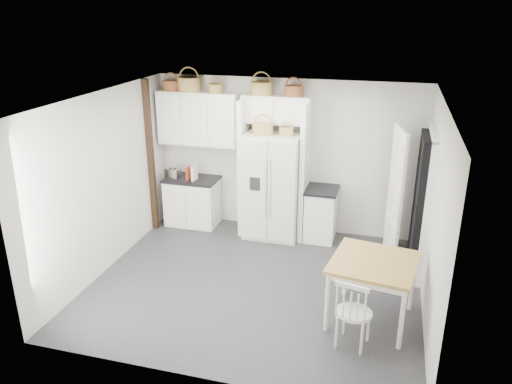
% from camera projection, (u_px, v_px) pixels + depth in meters
% --- Properties ---
extents(floor, '(4.50, 4.50, 0.00)m').
position_uv_depth(floor, '(256.00, 283.00, 7.06)').
color(floor, '#242329').
rests_on(floor, ground).
extents(ceiling, '(4.50, 4.50, 0.00)m').
position_uv_depth(ceiling, '(256.00, 100.00, 6.15)').
color(ceiling, white).
rests_on(ceiling, wall_back).
extents(wall_back, '(4.50, 0.00, 4.50)m').
position_uv_depth(wall_back, '(287.00, 156.00, 8.41)').
color(wall_back, beige).
rests_on(wall_back, floor).
extents(wall_left, '(0.00, 4.00, 4.00)m').
position_uv_depth(wall_left, '(105.00, 183.00, 7.16)').
color(wall_left, beige).
rests_on(wall_left, floor).
extents(wall_right, '(0.00, 4.00, 4.00)m').
position_uv_depth(wall_right, '(434.00, 216.00, 6.05)').
color(wall_right, beige).
rests_on(wall_right, floor).
extents(refrigerator, '(0.91, 0.74, 1.77)m').
position_uv_depth(refrigerator, '(273.00, 185.00, 8.28)').
color(refrigerator, beige).
rests_on(refrigerator, floor).
extents(base_cab_left, '(0.89, 0.56, 0.82)m').
position_uv_depth(base_cab_left, '(193.00, 202.00, 8.86)').
color(base_cab_left, white).
rests_on(base_cab_left, floor).
extents(base_cab_right, '(0.48, 0.58, 0.85)m').
position_uv_depth(base_cab_right, '(321.00, 215.00, 8.28)').
color(base_cab_right, white).
rests_on(base_cab_right, floor).
extents(dining_table, '(1.12, 1.12, 0.82)m').
position_uv_depth(dining_table, '(371.00, 291.00, 6.12)').
color(dining_table, '#A97831').
rests_on(dining_table, floor).
extents(windsor_chair, '(0.48, 0.45, 0.85)m').
position_uv_depth(windsor_chair, '(354.00, 313.00, 5.65)').
color(windsor_chair, white).
rests_on(windsor_chair, floor).
extents(counter_left, '(0.93, 0.60, 0.04)m').
position_uv_depth(counter_left, '(191.00, 179.00, 8.71)').
color(counter_left, black).
rests_on(counter_left, base_cab_left).
extents(counter_right, '(0.52, 0.62, 0.04)m').
position_uv_depth(counter_right, '(322.00, 190.00, 8.13)').
color(counter_right, black).
rests_on(counter_right, base_cab_right).
extents(toaster, '(0.28, 0.20, 0.18)m').
position_uv_depth(toaster, '(173.00, 174.00, 8.64)').
color(toaster, silver).
rests_on(toaster, counter_left).
extents(cookbook_red, '(0.07, 0.16, 0.24)m').
position_uv_depth(cookbook_red, '(189.00, 173.00, 8.59)').
color(cookbook_red, maroon).
rests_on(cookbook_red, counter_left).
extents(cookbook_cream, '(0.06, 0.18, 0.27)m').
position_uv_depth(cookbook_cream, '(194.00, 173.00, 8.56)').
color(cookbook_cream, silver).
rests_on(cookbook_cream, counter_left).
extents(basket_upper_a, '(0.29, 0.29, 0.16)m').
position_uv_depth(basket_upper_a, '(171.00, 85.00, 8.35)').
color(basket_upper_a, brown).
rests_on(basket_upper_a, upper_cabinet).
extents(basket_upper_b, '(0.38, 0.38, 0.23)m').
position_uv_depth(basket_upper_b, '(189.00, 84.00, 8.26)').
color(basket_upper_b, '#A07C41').
rests_on(basket_upper_b, upper_cabinet).
extents(basket_upper_c, '(0.24, 0.24, 0.14)m').
position_uv_depth(basket_upper_c, '(215.00, 88.00, 8.16)').
color(basket_upper_c, '#A07C41').
rests_on(basket_upper_c, upper_cabinet).
extents(basket_bridge_a, '(0.36, 0.36, 0.20)m').
position_uv_depth(basket_bridge_a, '(261.00, 88.00, 7.95)').
color(basket_bridge_a, '#A07C41').
rests_on(basket_bridge_a, bridge_cabinet).
extents(basket_bridge_b, '(0.29, 0.29, 0.16)m').
position_uv_depth(basket_bridge_b, '(294.00, 91.00, 7.83)').
color(basket_bridge_b, brown).
rests_on(basket_bridge_b, bridge_cabinet).
extents(basket_fridge_a, '(0.33, 0.33, 0.18)m').
position_uv_depth(basket_fridge_a, '(263.00, 129.00, 7.89)').
color(basket_fridge_a, '#A07C41').
rests_on(basket_fridge_a, refrigerator).
extents(basket_fridge_b, '(0.23, 0.23, 0.12)m').
position_uv_depth(basket_fridge_b, '(286.00, 132.00, 7.80)').
color(basket_fridge_b, '#A07C41').
rests_on(basket_fridge_b, refrigerator).
extents(upper_cabinet, '(1.40, 0.34, 0.90)m').
position_uv_depth(upper_cabinet, '(199.00, 118.00, 8.42)').
color(upper_cabinet, white).
rests_on(upper_cabinet, wall_back).
extents(bridge_cabinet, '(1.12, 0.34, 0.45)m').
position_uv_depth(bridge_cabinet, '(277.00, 109.00, 8.00)').
color(bridge_cabinet, white).
rests_on(bridge_cabinet, wall_back).
extents(fridge_panel_left, '(0.08, 0.60, 2.30)m').
position_uv_depth(fridge_panel_left, '(245.00, 167.00, 8.36)').
color(fridge_panel_left, white).
rests_on(fridge_panel_left, floor).
extents(fridge_panel_right, '(0.08, 0.60, 2.30)m').
position_uv_depth(fridge_panel_right, '(305.00, 172.00, 8.10)').
color(fridge_panel_right, white).
rests_on(fridge_panel_right, floor).
extents(trim_post, '(0.09, 0.09, 2.60)m').
position_uv_depth(trim_post, '(151.00, 157.00, 8.37)').
color(trim_post, black).
rests_on(trim_post, floor).
extents(doorway_void, '(0.18, 0.85, 2.05)m').
position_uv_depth(doorway_void, '(421.00, 206.00, 7.07)').
color(doorway_void, black).
rests_on(doorway_void, floor).
extents(door_slab, '(0.21, 0.79, 2.05)m').
position_uv_depth(door_slab, '(395.00, 195.00, 7.46)').
color(door_slab, white).
rests_on(door_slab, floor).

